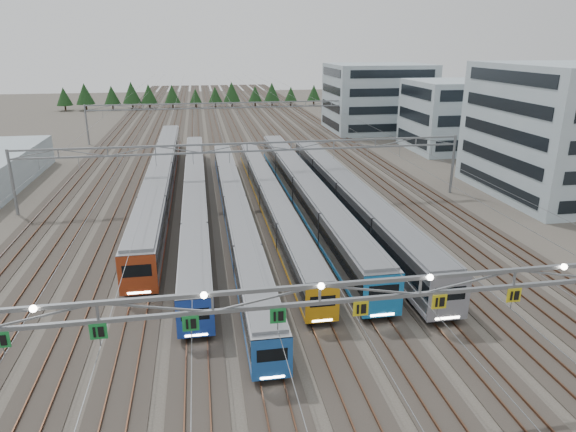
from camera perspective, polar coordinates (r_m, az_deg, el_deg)
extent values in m
plane|color=#47423A|center=(31.35, 3.27, -20.58)|extent=(400.00, 400.00, 0.00)
cube|color=#2D2823|center=(125.25, -7.14, 9.59)|extent=(54.00, 260.00, 0.08)
cube|color=brown|center=(126.64, -18.86, 8.89)|extent=(0.08, 260.00, 0.16)
cube|color=brown|center=(128.94, 4.41, 10.00)|extent=(0.08, 260.00, 0.16)
cube|color=brown|center=(125.20, -7.47, 9.63)|extent=(0.08, 260.00, 0.16)
cube|color=brown|center=(125.27, -6.81, 9.66)|extent=(0.08, 260.00, 0.16)
cube|color=black|center=(73.83, -13.72, 3.02)|extent=(2.58, 64.02, 0.39)
cube|color=#9C9FA3|center=(73.36, -13.84, 4.44)|extent=(3.03, 65.33, 3.41)
cube|color=black|center=(73.26, -13.86, 4.75)|extent=(3.09, 65.00, 1.03)
cube|color=#973517|center=(73.71, -13.75, 3.36)|extent=(3.08, 65.00, 0.38)
cube|color=slate|center=(72.94, -13.95, 5.82)|extent=(2.73, 64.02, 0.27)
cube|color=#973517|center=(42.58, -16.39, -6.35)|extent=(3.05, 0.12, 3.41)
cube|color=black|center=(42.38, -16.44, -5.86)|extent=(2.28, 0.10, 1.03)
cube|color=white|center=(43.16, -16.21, -8.17)|extent=(1.82, 0.06, 0.16)
cube|color=black|center=(65.44, -10.21, 1.22)|extent=(2.19, 60.99, 0.33)
cube|color=#9C9FA3|center=(64.98, -10.29, 2.57)|extent=(2.58, 62.24, 2.90)
cube|color=black|center=(64.89, -10.31, 2.86)|extent=(2.64, 61.93, 0.87)
cube|color=#1B3BA4|center=(65.33, -10.23, 1.54)|extent=(2.63, 61.93, 0.32)
cube|color=slate|center=(64.58, -10.37, 3.88)|extent=(2.32, 60.99, 0.23)
cube|color=#1B3BA4|center=(36.15, -10.26, -11.14)|extent=(2.60, 0.12, 2.90)
cube|color=black|center=(35.95, -10.29, -10.68)|extent=(1.93, 0.10, 0.87)
cube|color=white|center=(36.74, -10.14, -12.90)|extent=(1.55, 0.06, 0.14)
cube|color=black|center=(59.06, -5.84, -0.52)|extent=(2.11, 58.38, 0.32)
cube|color=#9C9FA3|center=(58.57, -5.89, 0.90)|extent=(2.48, 59.57, 2.79)
cube|color=black|center=(58.47, -5.90, 1.21)|extent=(2.54, 59.27, 0.84)
cube|color=#1F57AB|center=(58.94, -5.85, -0.18)|extent=(2.53, 59.27, 0.31)
cube|color=slate|center=(58.13, -5.93, 2.29)|extent=(2.23, 58.38, 0.22)
cube|color=#1F57AB|center=(31.72, -1.78, -15.64)|extent=(2.50, 0.12, 2.79)
cube|color=black|center=(31.50, -1.77, -15.17)|extent=(1.86, 0.10, 0.84)
cube|color=white|center=(32.37, -1.74, -17.47)|extent=(1.49, 0.06, 0.13)
cube|color=black|center=(63.13, -2.02, 0.85)|extent=(2.11, 54.31, 0.32)
cube|color=#9C9FA3|center=(62.67, -2.04, 2.20)|extent=(2.49, 55.42, 2.80)
cube|color=black|center=(62.58, -2.04, 2.49)|extent=(2.55, 55.14, 0.84)
cube|color=orange|center=(63.02, -2.03, 1.18)|extent=(2.54, 55.14, 0.31)
cube|color=slate|center=(62.26, -2.06, 3.51)|extent=(2.24, 54.31, 0.22)
cube|color=orange|center=(37.43, 3.85, -9.85)|extent=(2.51, 0.12, 2.80)
cube|color=black|center=(37.24, 3.87, -9.42)|extent=(1.87, 0.10, 0.84)
cube|color=white|center=(37.98, 3.83, -11.51)|extent=(1.49, 0.06, 0.13)
cube|color=black|center=(64.56, 1.84, 1.30)|extent=(2.58, 56.07, 0.39)
cube|color=#9C9FA3|center=(64.02, 1.86, 2.91)|extent=(3.03, 57.21, 3.41)
cube|color=black|center=(63.91, 1.86, 3.27)|extent=(3.09, 56.93, 1.03)
cube|color=#1B77C2|center=(64.43, 1.85, 1.69)|extent=(3.08, 56.93, 0.38)
cube|color=slate|center=(63.55, 1.88, 4.49)|extent=(2.73, 56.07, 0.27)
cube|color=#1B77C2|center=(38.36, 10.54, -8.76)|extent=(3.05, 0.12, 3.41)
cube|color=black|center=(38.15, 10.59, -8.23)|extent=(2.28, 0.10, 1.03)
cube|color=white|center=(39.02, 10.44, -10.74)|extent=(1.82, 0.06, 0.16)
cube|color=black|center=(61.83, 6.69, 0.38)|extent=(2.67, 50.52, 0.40)
cube|color=#9C9FA3|center=(61.24, 6.76, 2.11)|extent=(3.14, 51.55, 3.53)
cube|color=black|center=(61.12, 6.78, 2.49)|extent=(3.20, 51.30, 1.06)
cube|color=gray|center=(61.68, 6.71, 0.79)|extent=(3.19, 51.30, 0.39)
cube|color=slate|center=(60.73, 6.83, 3.81)|extent=(2.82, 50.52, 0.28)
cube|color=gray|center=(39.02, 17.48, -8.75)|extent=(3.16, 0.12, 3.53)
cube|color=black|center=(38.81, 17.56, -8.21)|extent=(2.35, 0.10, 1.06)
cube|color=white|center=(39.69, 17.30, -10.76)|extent=(1.88, 0.06, 0.17)
cube|color=gray|center=(27.08, 3.58, -7.72)|extent=(56.00, 0.22, 0.22)
cube|color=gray|center=(27.54, 3.54, -9.58)|extent=(56.00, 0.22, 0.22)
cube|color=#197F35|center=(28.86, -29.32, -11.93)|extent=(0.85, 0.06, 0.85)
cube|color=#197F35|center=(27.63, -20.33, -11.94)|extent=(0.85, 0.06, 0.85)
cube|color=#197F35|center=(27.09, -10.76, -11.64)|extent=(0.85, 0.06, 0.85)
cube|color=#197F35|center=(27.30, -1.12, -11.02)|extent=(0.85, 0.06, 0.85)
cube|color=gold|center=(28.24, 8.09, -10.15)|extent=(0.85, 0.06, 0.85)
cube|color=gold|center=(29.83, 16.46, -9.12)|extent=(0.85, 0.06, 0.85)
cube|color=gold|center=(31.98, 23.81, -8.05)|extent=(0.85, 0.06, 0.85)
cylinder|color=gray|center=(69.16, -28.29, 3.29)|extent=(0.36, 0.36, 8.00)
cylinder|color=gray|center=(73.68, 17.83, 5.49)|extent=(0.36, 0.36, 8.00)
cube|color=gray|center=(64.93, -4.58, 8.06)|extent=(56.00, 0.22, 0.22)
cube|color=gray|center=(65.12, -4.56, 7.19)|extent=(56.00, 0.22, 0.22)
cylinder|color=gray|center=(111.92, -21.45, 9.41)|extent=(0.36, 0.36, 8.00)
cylinder|color=gray|center=(114.77, 7.54, 10.73)|extent=(0.36, 0.36, 8.00)
cube|color=gray|center=(109.36, -6.88, 12.37)|extent=(56.00, 0.22, 0.22)
cube|color=gray|center=(109.47, -6.86, 11.85)|extent=(56.00, 0.22, 0.22)
cube|color=#95A8B2|center=(77.80, 28.34, 8.29)|extent=(18.00, 22.00, 17.23)
cube|color=#95A8B2|center=(103.68, 17.40, 10.58)|extent=(14.00, 16.00, 12.97)
cube|color=#95A8B2|center=(123.03, 9.91, 12.81)|extent=(22.00, 18.00, 15.06)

